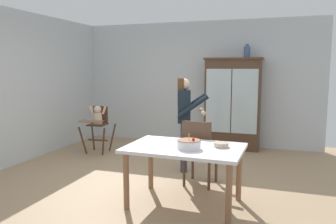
# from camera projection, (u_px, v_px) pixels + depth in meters

# --- Properties ---
(ground_plane) EXTENTS (6.24, 6.24, 0.00)m
(ground_plane) POSITION_uv_depth(u_px,v_px,m) (155.00, 179.00, 5.06)
(ground_plane) COLOR tan
(wall_back) EXTENTS (5.32, 0.06, 2.70)m
(wall_back) POSITION_uv_depth(u_px,v_px,m) (197.00, 83.00, 7.36)
(wall_back) COLOR silver
(wall_back) RESTS_ON ground_plane
(wall_left) EXTENTS (0.06, 5.32, 2.70)m
(wall_left) POSITION_uv_depth(u_px,v_px,m) (13.00, 88.00, 5.72)
(wall_left) COLOR silver
(wall_left) RESTS_ON ground_plane
(china_cabinet) EXTENTS (1.18, 0.48, 1.90)m
(china_cabinet) POSITION_uv_depth(u_px,v_px,m) (233.00, 103.00, 6.90)
(china_cabinet) COLOR #4C3323
(china_cabinet) RESTS_ON ground_plane
(ceramic_vase) EXTENTS (0.13, 0.13, 0.27)m
(ceramic_vase) POSITION_uv_depth(u_px,v_px,m) (247.00, 52.00, 6.68)
(ceramic_vase) COLOR #3D567F
(ceramic_vase) RESTS_ON china_cabinet
(high_chair_with_toddler) EXTENTS (0.62, 0.72, 0.95)m
(high_chair_with_toddler) POSITION_uv_depth(u_px,v_px,m) (98.00, 120.00, 6.60)
(high_chair_with_toddler) COLOR #4C3323
(high_chair_with_toddler) RESTS_ON ground_plane
(adult_person) EXTENTS (0.61, 0.59, 1.53)m
(adult_person) POSITION_uv_depth(u_px,v_px,m) (184.00, 113.00, 5.37)
(adult_person) COLOR #33425B
(adult_person) RESTS_ON ground_plane
(dining_table) EXTENTS (1.43, 0.96, 0.74)m
(dining_table) POSITION_uv_depth(u_px,v_px,m) (185.00, 154.00, 4.05)
(dining_table) COLOR silver
(dining_table) RESTS_ON ground_plane
(birthday_cake) EXTENTS (0.28, 0.28, 0.19)m
(birthday_cake) POSITION_uv_depth(u_px,v_px,m) (189.00, 144.00, 3.91)
(birthday_cake) COLOR white
(birthday_cake) RESTS_ON dining_table
(serving_bowl) EXTENTS (0.18, 0.18, 0.05)m
(serving_bowl) POSITION_uv_depth(u_px,v_px,m) (221.00, 145.00, 4.01)
(serving_bowl) COLOR #C6AD93
(serving_bowl) RESTS_ON dining_table
(dining_chair_far_side) EXTENTS (0.48, 0.48, 0.96)m
(dining_chair_far_side) POSITION_uv_depth(u_px,v_px,m) (199.00, 149.00, 4.69)
(dining_chair_far_side) COLOR #4C3323
(dining_chair_far_side) RESTS_ON ground_plane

